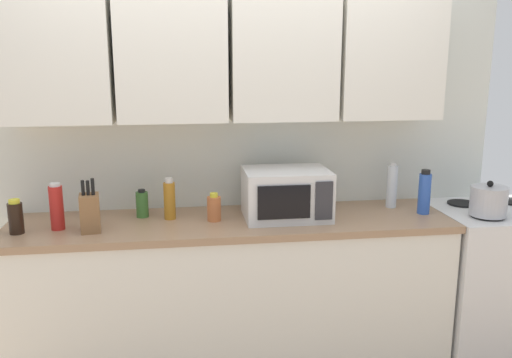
{
  "coord_description": "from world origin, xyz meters",
  "views": [
    {
      "loc": [
        -0.27,
        -3.19,
        1.78
      ],
      "look_at": [
        0.15,
        -0.25,
        1.12
      ],
      "focal_mm": 37.29,
      "sensor_mm": 36.0,
      "label": 1
    }
  ],
  "objects_px": {
    "stove_range": "(493,278)",
    "knife_block": "(90,212)",
    "bottle_red_sauce": "(57,207)",
    "bottle_amber_vinegar": "(170,200)",
    "bottle_spice_jar": "(214,208)",
    "bottle_blue_cleaner": "(424,193)",
    "bottle_green_oil": "(142,204)",
    "kettle": "(489,201)",
    "bottle_clear_tall": "(392,186)",
    "microwave": "(286,194)",
    "bottle_soy_dark": "(16,217)"
  },
  "relations": [
    {
      "from": "bottle_red_sauce",
      "to": "bottle_spice_jar",
      "type": "height_order",
      "value": "bottle_red_sauce"
    },
    {
      "from": "kettle",
      "to": "bottle_clear_tall",
      "type": "relative_size",
      "value": 0.74
    },
    {
      "from": "bottle_soy_dark",
      "to": "bottle_clear_tall",
      "type": "xyz_separation_m",
      "value": [
        2.13,
        0.22,
        0.05
      ]
    },
    {
      "from": "bottle_amber_vinegar",
      "to": "knife_block",
      "type": "bearing_deg",
      "value": -157.46
    },
    {
      "from": "knife_block",
      "to": "bottle_amber_vinegar",
      "type": "bearing_deg",
      "value": 22.54
    },
    {
      "from": "bottle_amber_vinegar",
      "to": "bottle_spice_jar",
      "type": "bearing_deg",
      "value": -15.56
    },
    {
      "from": "knife_block",
      "to": "bottle_clear_tall",
      "type": "xyz_separation_m",
      "value": [
        1.76,
        0.23,
        0.03
      ]
    },
    {
      "from": "bottle_spice_jar",
      "to": "bottle_amber_vinegar",
      "type": "height_order",
      "value": "bottle_amber_vinegar"
    },
    {
      "from": "bottle_soy_dark",
      "to": "bottle_blue_cleaner",
      "type": "height_order",
      "value": "bottle_blue_cleaner"
    },
    {
      "from": "kettle",
      "to": "knife_block",
      "type": "distance_m",
      "value": 2.22
    },
    {
      "from": "bottle_amber_vinegar",
      "to": "bottle_green_oil",
      "type": "distance_m",
      "value": 0.17
    },
    {
      "from": "kettle",
      "to": "bottle_green_oil",
      "type": "height_order",
      "value": "kettle"
    },
    {
      "from": "bottle_green_oil",
      "to": "stove_range",
      "type": "bearing_deg",
      "value": -3.84
    },
    {
      "from": "bottle_red_sauce",
      "to": "bottle_soy_dark",
      "type": "xyz_separation_m",
      "value": [
        -0.2,
        -0.04,
        -0.04
      ]
    },
    {
      "from": "kettle",
      "to": "bottle_soy_dark",
      "type": "distance_m",
      "value": 2.6
    },
    {
      "from": "stove_range",
      "to": "bottle_blue_cleaner",
      "type": "height_order",
      "value": "bottle_blue_cleaner"
    },
    {
      "from": "microwave",
      "to": "knife_block",
      "type": "xyz_separation_m",
      "value": [
        -1.07,
        -0.11,
        -0.04
      ]
    },
    {
      "from": "stove_range",
      "to": "microwave",
      "type": "height_order",
      "value": "microwave"
    },
    {
      "from": "microwave",
      "to": "bottle_amber_vinegar",
      "type": "bearing_deg",
      "value": 174.53
    },
    {
      "from": "kettle",
      "to": "bottle_blue_cleaner",
      "type": "xyz_separation_m",
      "value": [
        -0.33,
        0.12,
        0.03
      ]
    },
    {
      "from": "microwave",
      "to": "bottle_blue_cleaner",
      "type": "distance_m",
      "value": 0.82
    },
    {
      "from": "bottle_amber_vinegar",
      "to": "bottle_soy_dark",
      "type": "xyz_separation_m",
      "value": [
        -0.79,
        -0.15,
        -0.02
      ]
    },
    {
      "from": "knife_block",
      "to": "bottle_clear_tall",
      "type": "relative_size",
      "value": 1.04
    },
    {
      "from": "microwave",
      "to": "bottle_blue_cleaner",
      "type": "height_order",
      "value": "microwave"
    },
    {
      "from": "stove_range",
      "to": "bottle_green_oil",
      "type": "bearing_deg",
      "value": 176.16
    },
    {
      "from": "bottle_amber_vinegar",
      "to": "bottle_green_oil",
      "type": "height_order",
      "value": "bottle_amber_vinegar"
    },
    {
      "from": "bottle_spice_jar",
      "to": "bottle_green_oil",
      "type": "distance_m",
      "value": 0.43
    },
    {
      "from": "knife_block",
      "to": "bottle_amber_vinegar",
      "type": "height_order",
      "value": "knife_block"
    },
    {
      "from": "bottle_amber_vinegar",
      "to": "bottle_clear_tall",
      "type": "bearing_deg",
      "value": 2.68
    },
    {
      "from": "stove_range",
      "to": "knife_block",
      "type": "relative_size",
      "value": 3.16
    },
    {
      "from": "knife_block",
      "to": "bottle_red_sauce",
      "type": "relative_size",
      "value": 1.14
    },
    {
      "from": "bottle_green_oil",
      "to": "bottle_blue_cleaner",
      "type": "xyz_separation_m",
      "value": [
        1.64,
        -0.16,
        0.05
      ]
    },
    {
      "from": "bottle_red_sauce",
      "to": "bottle_spice_jar",
      "type": "relative_size",
      "value": 1.58
    },
    {
      "from": "bottle_amber_vinegar",
      "to": "bottle_blue_cleaner",
      "type": "distance_m",
      "value": 1.48
    },
    {
      "from": "bottle_red_sauce",
      "to": "bottle_amber_vinegar",
      "type": "relative_size",
      "value": 1.06
    },
    {
      "from": "bottle_amber_vinegar",
      "to": "stove_range",
      "type": "bearing_deg",
      "value": -2.31
    },
    {
      "from": "microwave",
      "to": "bottle_green_oil",
      "type": "distance_m",
      "value": 0.83
    },
    {
      "from": "bottle_red_sauce",
      "to": "bottle_amber_vinegar",
      "type": "distance_m",
      "value": 0.6
    },
    {
      "from": "stove_range",
      "to": "knife_block",
      "type": "distance_m",
      "value": 2.46
    },
    {
      "from": "microwave",
      "to": "bottle_green_oil",
      "type": "bearing_deg",
      "value": 171.19
    },
    {
      "from": "bottle_spice_jar",
      "to": "bottle_green_oil",
      "type": "bearing_deg",
      "value": 161.9
    },
    {
      "from": "stove_range",
      "to": "bottle_amber_vinegar",
      "type": "distance_m",
      "value": 2.06
    },
    {
      "from": "bottle_red_sauce",
      "to": "bottle_green_oil",
      "type": "distance_m",
      "value": 0.47
    },
    {
      "from": "bottle_blue_cleaner",
      "to": "stove_range",
      "type": "bearing_deg",
      "value": 1.9
    },
    {
      "from": "bottle_spice_jar",
      "to": "bottle_amber_vinegar",
      "type": "relative_size",
      "value": 0.67
    },
    {
      "from": "microwave",
      "to": "bottle_green_oil",
      "type": "xyz_separation_m",
      "value": [
        -0.82,
        0.13,
        -0.06
      ]
    },
    {
      "from": "kettle",
      "to": "knife_block",
      "type": "height_order",
      "value": "knife_block"
    },
    {
      "from": "stove_range",
      "to": "bottle_green_oil",
      "type": "distance_m",
      "value": 2.21
    },
    {
      "from": "bottle_red_sauce",
      "to": "knife_block",
      "type": "bearing_deg",
      "value": -18.63
    },
    {
      "from": "microwave",
      "to": "bottle_soy_dark",
      "type": "relative_size",
      "value": 2.61
    }
  ]
}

